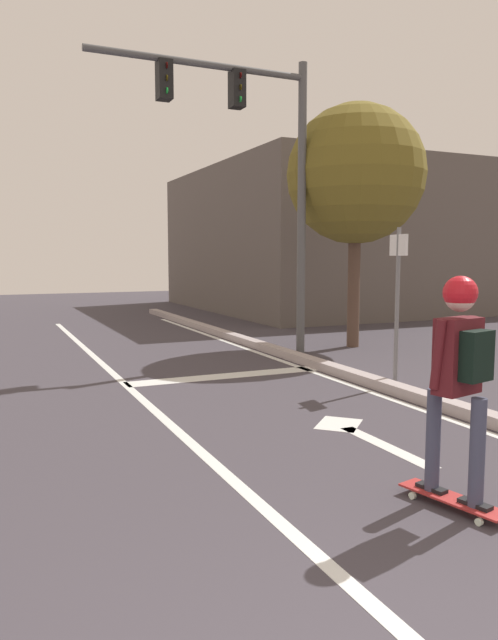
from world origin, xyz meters
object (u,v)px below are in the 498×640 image
object	(u,v)px
skater	(460,360)
traffic_signal_mast	(253,146)
roadside_tree	(356,175)
street_sign_post	(398,283)
skateboard	(452,499)

from	to	relation	value
skater	traffic_signal_mast	distance (m)	7.43
traffic_signal_mast	roadside_tree	xyz separation A→B (m)	(2.39, 0.25, -0.36)
traffic_signal_mast	street_sign_post	distance (m)	4.02
skater	street_sign_post	xyz separation A→B (m)	(2.27, 3.61, 0.36)
street_sign_post	roadside_tree	world-z (taller)	roadside_tree
skateboard	roadside_tree	distance (m)	8.68
skater	traffic_signal_mast	xyz separation A→B (m)	(1.44, 6.76, 2.73)
skateboard	street_sign_post	world-z (taller)	street_sign_post
skateboard	roadside_tree	world-z (taller)	roadside_tree
traffic_signal_mast	street_sign_post	world-z (taller)	traffic_signal_mast
skateboard	roadside_tree	bearing A→B (deg)	61.24
skater	traffic_signal_mast	size ratio (longest dim) A/B	0.30
traffic_signal_mast	roadside_tree	distance (m)	2.43
roadside_tree	traffic_signal_mast	bearing A→B (deg)	-174.06
street_sign_post	roadside_tree	distance (m)	4.24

